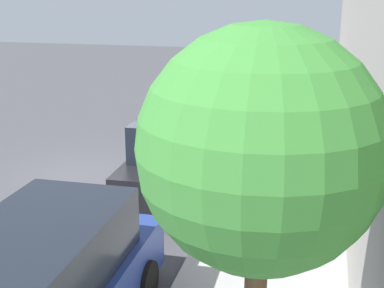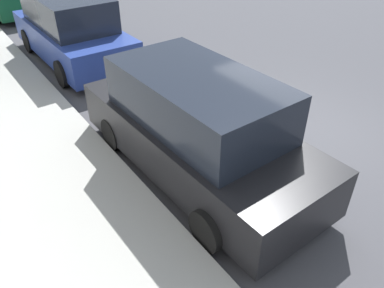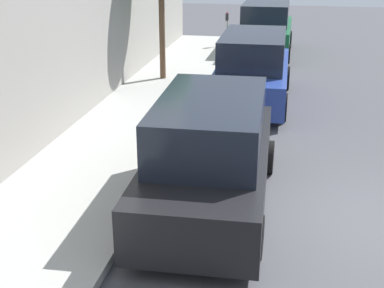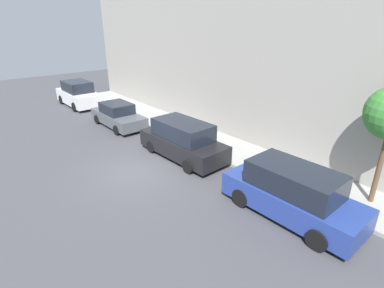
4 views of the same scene
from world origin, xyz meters
name	(u,v)px [view 2 (image 2 of 4)]	position (x,y,z in m)	size (l,w,h in m)	color
ground_plane	(292,131)	(0.00, 0.00, 0.00)	(60.00, 60.00, 0.00)	#424247
sidewalk	(70,228)	(4.87, 0.00, 0.07)	(2.74, 32.00, 0.15)	#9E9E99
parked_minivan_second	(71,30)	(2.28, -6.44, 0.92)	(2.02, 4.92, 1.90)	navy
parked_minivan_third	(196,127)	(2.45, -0.11, 0.92)	(2.04, 4.95, 1.90)	black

